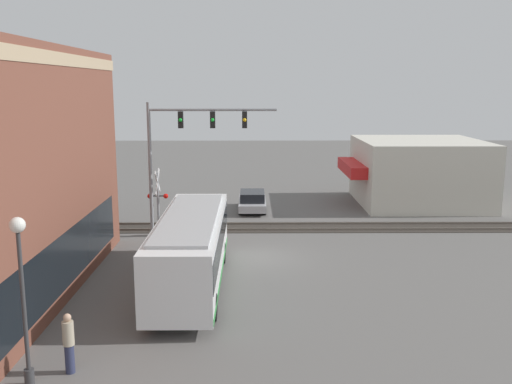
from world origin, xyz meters
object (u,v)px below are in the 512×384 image
Objects in this scene: city_bus at (191,248)px; pedestrian_by_lamp at (69,343)px; pedestrian_at_crossing at (172,221)px; parked_car_silver at (252,201)px; streetlamp at (22,287)px; crossing_signal at (158,196)px.

city_bus reaches higher than pedestrian_by_lamp.
city_bus reaches higher than pedestrian_at_crossing.
city_bus is at bearing 170.01° from parked_car_silver.
city_bus is 5.80× the size of pedestrian_by_lamp.
pedestrian_at_crossing is at bearing -6.24° from streetlamp.
pedestrian_at_crossing is (16.49, -1.80, -2.10)m from streetlamp.
city_bus reaches higher than parked_car_silver.
pedestrian_by_lamp is at bearing 166.18° from parked_car_silver.
streetlamp is (-8.13, 3.78, 1.24)m from city_bus.
pedestrian_by_lamp is at bearing -51.80° from streetlamp.
pedestrian_at_crossing is (15.76, -0.88, -0.11)m from pedestrian_by_lamp.
parked_car_silver is at bearing -35.58° from pedestrian_at_crossing.
pedestrian_by_lamp is (-22.15, 5.45, 0.32)m from parked_car_silver.
parked_car_silver is 22.81m from pedestrian_by_lamp.
streetlamp reaches higher than parked_car_silver.
crossing_signal is 16.43m from streetlamp.
parked_car_silver is (6.50, -5.31, -1.66)m from crossing_signal.
streetlamp reaches higher than city_bus.
crossing_signal is (8.26, 2.71, 0.59)m from city_bus.
streetlamp is at bearing 176.27° from crossing_signal.
city_bus is 15.02m from parked_car_silver.
streetlamp is 2.65× the size of pedestrian_by_lamp.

